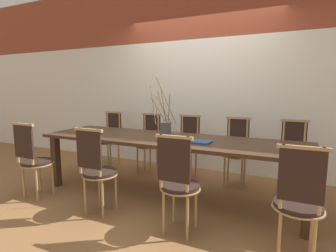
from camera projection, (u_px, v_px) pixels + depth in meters
ground_plane at (168, 195)px, 3.36m from camera, size 16.00×16.00×0.00m
wall_rear at (201, 73)px, 4.29m from camera, size 12.00×0.06×3.20m
dining_table at (168, 144)px, 3.27m from camera, size 3.32×0.91×0.74m
chair_near_leftend at (33, 158)px, 3.20m from camera, size 0.39×0.39×0.95m
chair_near_left at (97, 168)px, 2.80m from camera, size 0.39×0.39×0.95m
chair_near_center at (178, 181)px, 2.40m from camera, size 0.39×0.39×0.95m
chair_near_right at (299, 200)px, 1.99m from camera, size 0.39×0.39×0.95m
chair_far_leftend at (110, 137)px, 4.59m from camera, size 0.39×0.39×0.95m
chair_far_left at (149, 141)px, 4.27m from camera, size 0.39×0.39×0.95m
chair_far_center at (187, 144)px, 3.99m from camera, size 0.39×0.39×0.95m
chair_far_right at (236, 149)px, 3.69m from camera, size 0.39×0.39×0.95m
chair_far_rightend at (293, 154)px, 3.39m from camera, size 0.39×0.39×0.95m
vase_centerpiece at (165, 129)px, 3.22m from camera, size 0.39×0.29×0.74m
book_stack at (201, 142)px, 2.95m from camera, size 0.22×0.20×0.02m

